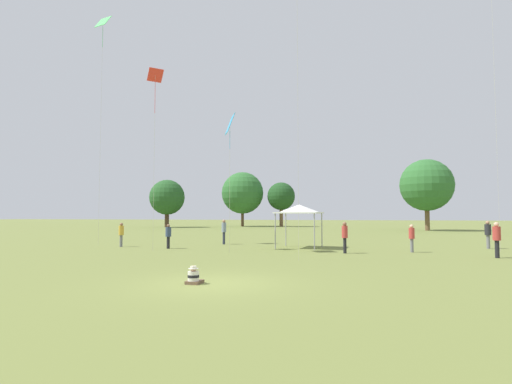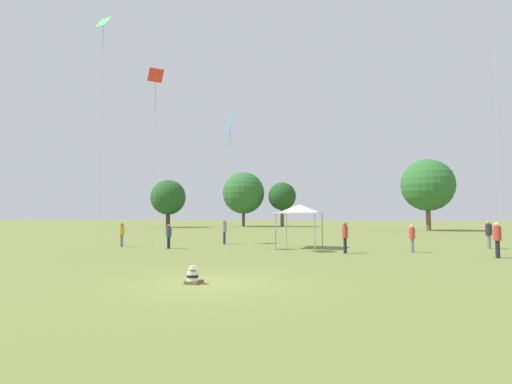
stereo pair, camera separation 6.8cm
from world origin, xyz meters
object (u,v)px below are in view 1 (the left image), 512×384
canopy_tent (299,209)px  person_standing_6 (121,232)px  person_standing_3 (224,229)px  person_standing_5 (497,237)px  distant_tree_3 (281,196)px  kite_2 (103,30)px  distant_tree_2 (426,185)px  kite_4 (230,126)px  distant_tree_0 (243,193)px  seated_toddler (194,277)px  kite_0 (155,82)px  person_standing_2 (488,232)px  distant_tree_1 (167,197)px  person_standing_4 (412,236)px  person_standing_0 (168,234)px  person_standing_1 (345,234)px

canopy_tent → person_standing_6: bearing=-171.9°
person_standing_3 → person_standing_5: bearing=28.7°
person_standing_5 → distant_tree_3: distant_tree_3 is taller
person_standing_5 → kite_2: 29.30m
person_standing_5 → distant_tree_2: (3.52, 36.16, 5.17)m
person_standing_5 → distant_tree_2: bearing=34.5°
kite_4 → canopy_tent: bearing=157.3°
distant_tree_3 → distant_tree_0: bearing=-178.5°
seated_toddler → canopy_tent: size_ratio=0.18×
seated_toddler → kite_0: size_ratio=0.05×
person_standing_3 → kite_4: kite_4 is taller
person_standing_2 → canopy_tent: size_ratio=0.57×
distant_tree_1 → distant_tree_3: distant_tree_1 is taller
person_standing_4 → kite_0: size_ratio=0.14×
person_standing_6 → distant_tree_0: 47.62m
distant_tree_1 → kite_0: bearing=-65.9°
kite_4 → distant_tree_2: 40.35m
person_standing_4 → kite_0: 18.10m
seated_toddler → person_standing_0: bearing=121.6°
canopy_tent → distant_tree_0: (-15.64, 45.48, 3.67)m
distant_tree_2 → kite_2: bearing=-131.0°
person_standing_0 → kite_4: bearing=27.7°
person_standing_0 → distant_tree_1: size_ratio=0.19×
distant_tree_2 → distant_tree_3: distant_tree_2 is taller
distant_tree_0 → person_standing_3: bearing=-77.3°
person_standing_0 → kite_4: 8.13m
canopy_tent → kite_4: (-3.62, -3.96, 4.87)m
person_standing_3 → person_standing_6: bearing=-99.6°
seated_toddler → person_standing_5: size_ratio=0.32×
seated_toddler → distant_tree_2: 49.58m
person_standing_1 → kite_2: size_ratio=0.10×
person_standing_1 → distant_tree_2: distant_tree_2 is taller
distant_tree_3 → canopy_tent: bearing=-79.6°
person_standing_5 → distant_tree_3: (-18.86, 49.51, 4.43)m
seated_toddler → kite_0: 16.07m
canopy_tent → distant_tree_2: size_ratio=0.32×
kite_0 → person_standing_6: bearing=-29.2°
canopy_tent → person_standing_2: bearing=10.0°
person_standing_1 → person_standing_6: bearing=120.9°
person_standing_3 → distant_tree_0: size_ratio=0.18×
kite_4 → person_standing_0: bearing=-90.1°
person_standing_4 → person_standing_6: person_standing_6 is taller
person_standing_0 → person_standing_3: 5.00m
person_standing_1 → distant_tree_3: size_ratio=0.22×
kite_0 → kite_4: bearing=-177.9°
kite_4 → distant_tree_3: 49.90m
seated_toddler → person_standing_3: 16.91m
person_standing_0 → person_standing_1: (11.16, -0.72, 0.15)m
person_standing_1 → kite_2: bearing=117.8°
kite_0 → person_standing_3: bearing=-111.1°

